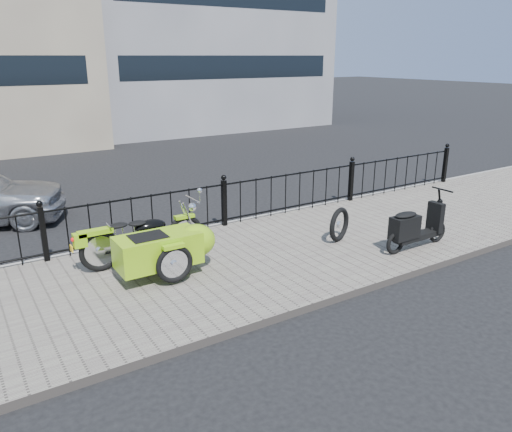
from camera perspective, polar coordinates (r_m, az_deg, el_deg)
ground at (r=9.40m, az=0.27°, el=-3.91°), size 120.00×120.00×0.00m
sidewalk at (r=8.99m, az=2.00°, el=-4.54°), size 30.00×3.80×0.12m
curb at (r=10.54m, az=-3.97°, el=-1.15°), size 30.00×0.10×0.12m
iron_fence at (r=10.27m, az=-3.66°, el=1.42°), size 14.11×0.11×1.08m
motorcycle_sidecar at (r=8.14m, az=-10.33°, el=-3.24°), size 2.28×1.48×0.98m
scooter at (r=9.43m, az=17.60°, el=-1.30°), size 1.55×0.45×1.05m
spare_tire at (r=9.53m, az=9.50°, el=-0.96°), size 0.65×0.32×0.66m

